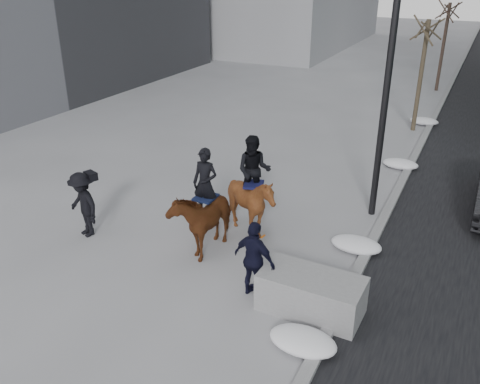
% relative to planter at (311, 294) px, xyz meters
% --- Properties ---
extents(ground, '(120.00, 120.00, 0.00)m').
position_rel_planter_xyz_m(ground, '(-2.46, 0.53, -0.42)').
color(ground, gray).
rests_on(ground, ground).
extents(curb, '(0.25, 90.00, 0.12)m').
position_rel_planter_xyz_m(curb, '(0.54, 10.53, -0.36)').
color(curb, gray).
rests_on(curb, ground).
extents(planter, '(2.12, 1.11, 0.84)m').
position_rel_planter_xyz_m(planter, '(0.00, 0.00, 0.00)').
color(planter, gray).
rests_on(planter, ground).
extents(tree_near, '(1.20, 1.20, 5.01)m').
position_rel_planter_xyz_m(tree_near, '(-0.06, 13.64, 2.09)').
color(tree_near, '#352A1F').
rests_on(tree_near, ground).
extents(tree_far, '(1.20, 1.20, 5.11)m').
position_rel_planter_xyz_m(tree_far, '(-0.06, 21.73, 2.14)').
color(tree_far, '#392921').
rests_on(tree_far, ground).
extents(mounted_left, '(0.92, 2.00, 2.58)m').
position_rel_planter_xyz_m(mounted_left, '(-3.24, 1.28, 0.54)').
color(mounted_left, '#4D2B0F').
rests_on(mounted_left, ground).
extents(mounted_right, '(1.81, 1.93, 2.67)m').
position_rel_planter_xyz_m(mounted_right, '(-2.47, 2.43, 0.65)').
color(mounted_right, '#4C200F').
rests_on(mounted_right, ground).
extents(feeder, '(1.10, 0.97, 1.75)m').
position_rel_planter_xyz_m(feeder, '(-1.28, 0.00, 0.46)').
color(feeder, black).
rests_on(feeder, ground).
extents(camera_crew, '(1.29, 1.00, 1.75)m').
position_rel_planter_xyz_m(camera_crew, '(-6.34, 0.47, 0.47)').
color(camera_crew, black).
rests_on(camera_crew, ground).
extents(lamppost, '(0.25, 0.98, 9.09)m').
position_rel_planter_xyz_m(lamppost, '(0.14, 4.95, 4.58)').
color(lamppost, black).
rests_on(lamppost, ground).
extents(snow_piles, '(1.30, 16.57, 0.33)m').
position_rel_planter_xyz_m(snow_piles, '(0.24, 5.85, -0.26)').
color(snow_piles, white).
rests_on(snow_piles, ground).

